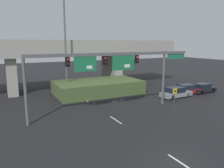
# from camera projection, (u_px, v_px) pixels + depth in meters

# --- Properties ---
(ground_plane) EXTENTS (160.00, 160.00, 0.00)m
(ground_plane) POSITION_uv_depth(u_px,v_px,m) (178.00, 161.00, 14.17)
(ground_plane) COLOR black
(lane_markings) EXTENTS (0.14, 29.14, 0.01)m
(lane_markings) POSITION_uv_depth(u_px,v_px,m) (98.00, 108.00, 25.67)
(lane_markings) COLOR silver
(lane_markings) RESTS_ON ground
(signal_gantry) EXTENTS (19.36, 0.44, 6.56)m
(signal_gantry) POSITION_uv_depth(u_px,v_px,m) (114.00, 63.00, 23.42)
(signal_gantry) COLOR #515456
(signal_gantry) RESTS_ON ground
(speed_limit_sign) EXTENTS (0.60, 0.11, 2.29)m
(speed_limit_sign) POSITION_uv_depth(u_px,v_px,m) (174.00, 95.00, 26.02)
(speed_limit_sign) COLOR #4C4C4C
(speed_limit_sign) RESTS_ON ground
(highway_light_pole_near) EXTENTS (0.70, 0.36, 14.85)m
(highway_light_pole_near) POSITION_uv_depth(u_px,v_px,m) (65.00, 41.00, 30.75)
(highway_light_pole_near) COLOR #515456
(highway_light_pole_near) RESTS_ON ground
(overpass_bridge) EXTENTS (40.08, 7.27, 8.02)m
(overpass_bridge) POSITION_uv_depth(u_px,v_px,m) (66.00, 54.00, 36.10)
(overpass_bridge) COLOR gray
(overpass_bridge) RESTS_ON ground
(grass_embankment) EXTENTS (12.72, 7.09, 1.94)m
(grass_embankment) POSITION_uv_depth(u_px,v_px,m) (98.00, 87.00, 33.16)
(grass_embankment) COLOR #42562D
(grass_embankment) RESTS_ON ground
(parked_sedan_near_right) EXTENTS (4.84, 2.07, 1.43)m
(parked_sedan_near_right) POSITION_uv_depth(u_px,v_px,m) (176.00, 93.00, 30.80)
(parked_sedan_near_right) COLOR gray
(parked_sedan_near_right) RESTS_ON ground
(parked_sedan_mid_right) EXTENTS (4.68, 2.60, 1.42)m
(parked_sedan_mid_right) POSITION_uv_depth(u_px,v_px,m) (187.00, 89.00, 32.93)
(parked_sedan_mid_right) COLOR maroon
(parked_sedan_mid_right) RESTS_ON ground
(parked_sedan_far_right) EXTENTS (4.53, 2.05, 1.41)m
(parked_sedan_far_right) POSITION_uv_depth(u_px,v_px,m) (203.00, 88.00, 33.79)
(parked_sedan_far_right) COLOR black
(parked_sedan_far_right) RESTS_ON ground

